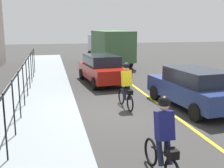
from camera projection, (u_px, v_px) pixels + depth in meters
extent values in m
plane|color=#333231|center=(125.00, 110.00, 10.91)|extent=(80.00, 80.00, 0.00)
cube|color=yellow|center=(164.00, 108.00, 11.24)|extent=(36.00, 0.12, 0.01)
cube|color=gray|center=(34.00, 114.00, 10.19)|extent=(40.00, 3.20, 0.15)
cylinder|color=black|center=(5.00, 128.00, 6.41)|extent=(0.04, 0.04, 1.60)
cylinder|color=black|center=(14.00, 108.00, 7.90)|extent=(0.04, 0.04, 1.60)
cylinder|color=black|center=(19.00, 95.00, 9.39)|extent=(0.04, 0.04, 1.60)
cylinder|color=black|center=(24.00, 85.00, 10.88)|extent=(0.04, 0.04, 1.60)
cylinder|color=black|center=(27.00, 78.00, 12.37)|extent=(0.04, 0.04, 1.60)
cylinder|color=black|center=(29.00, 72.00, 13.86)|extent=(0.04, 0.04, 1.60)
cylinder|color=black|center=(31.00, 68.00, 15.34)|extent=(0.04, 0.04, 1.60)
cylinder|color=black|center=(33.00, 64.00, 16.83)|extent=(0.04, 0.04, 1.60)
cylinder|color=black|center=(34.00, 61.00, 18.32)|extent=(0.04, 0.04, 1.60)
cube|color=black|center=(22.00, 66.00, 10.72)|extent=(15.56, 0.04, 0.04)
torus|color=black|center=(121.00, 97.00, 11.67)|extent=(0.66, 0.11, 0.66)
torus|color=black|center=(130.00, 103.00, 10.69)|extent=(0.66, 0.11, 0.66)
cube|color=black|center=(126.00, 94.00, 11.13)|extent=(0.93, 0.11, 0.24)
cylinder|color=black|center=(127.00, 91.00, 10.96)|extent=(0.03, 0.03, 0.35)
cube|color=yellow|center=(127.00, 79.00, 10.91)|extent=(0.37, 0.39, 0.63)
sphere|color=tan|center=(126.00, 68.00, 10.87)|extent=(0.22, 0.22, 0.22)
sphere|color=black|center=(126.00, 66.00, 10.85)|extent=(0.26, 0.26, 0.26)
cylinder|color=#191E38|center=(124.00, 92.00, 10.97)|extent=(0.34, 0.15, 0.65)
cylinder|color=#191E38|center=(129.00, 92.00, 11.02)|extent=(0.34, 0.15, 0.65)
cube|color=black|center=(130.00, 92.00, 10.65)|extent=(0.25, 0.22, 0.18)
torus|color=black|center=(151.00, 152.00, 6.59)|extent=(0.66, 0.11, 0.66)
cube|color=black|center=(161.00, 151.00, 6.05)|extent=(0.93, 0.11, 0.24)
cylinder|color=black|center=(165.00, 148.00, 5.88)|extent=(0.03, 0.03, 0.35)
cube|color=navy|center=(164.00, 125.00, 5.82)|extent=(0.37, 0.39, 0.63)
sphere|color=tan|center=(164.00, 105.00, 5.78)|extent=(0.22, 0.22, 0.22)
sphere|color=black|center=(164.00, 102.00, 5.77)|extent=(0.26, 0.26, 0.26)
cylinder|color=#191E38|center=(160.00, 150.00, 5.89)|extent=(0.34, 0.15, 0.65)
cylinder|color=#191E38|center=(168.00, 149.00, 5.94)|extent=(0.34, 0.15, 0.65)
cube|color=black|center=(172.00, 154.00, 5.57)|extent=(0.25, 0.22, 0.18)
cube|color=navy|center=(192.00, 91.00, 11.17)|extent=(4.58, 2.30, 0.70)
cube|color=#1E232D|center=(196.00, 76.00, 10.86)|extent=(2.63, 1.86, 0.56)
cylinder|color=black|center=(155.00, 93.00, 12.36)|extent=(0.66, 0.29, 0.64)
cylinder|color=black|center=(188.00, 90.00, 12.90)|extent=(0.66, 0.29, 0.64)
cylinder|color=black|center=(196.00, 112.00, 9.59)|extent=(0.66, 0.29, 0.64)
cube|color=maroon|center=(102.00, 71.00, 15.84)|extent=(4.57, 2.27, 0.70)
cube|color=#1E232D|center=(101.00, 60.00, 15.89)|extent=(2.62, 1.84, 0.56)
cylinder|color=black|center=(126.00, 82.00, 14.78)|extent=(0.66, 0.29, 0.64)
cylinder|color=black|center=(95.00, 84.00, 14.26)|extent=(0.66, 0.29, 0.64)
cylinder|color=black|center=(109.00, 73.00, 17.56)|extent=(0.66, 0.29, 0.64)
cylinder|color=black|center=(82.00, 74.00, 17.03)|extent=(0.66, 0.29, 0.64)
cube|color=#3B633D|center=(112.00, 46.00, 22.29)|extent=(4.90, 2.69, 2.30)
cube|color=#BCBBC4|center=(102.00, 45.00, 25.56)|extent=(1.95, 2.32, 1.90)
cylinder|color=black|center=(90.00, 56.00, 25.32)|extent=(0.98, 0.36, 0.96)
cylinder|color=black|center=(114.00, 55.00, 25.92)|extent=(0.98, 0.36, 0.96)
cylinder|color=black|center=(102.00, 62.00, 21.23)|extent=(0.98, 0.36, 0.96)
cylinder|color=black|center=(130.00, 61.00, 21.83)|extent=(0.98, 0.36, 0.96)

